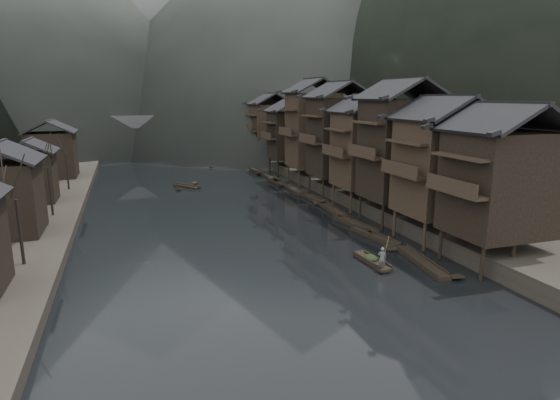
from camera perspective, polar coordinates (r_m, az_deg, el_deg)
name	(u,v)px	position (r m, az deg, el deg)	size (l,w,h in m)	color
water	(256,255)	(39.80, -2.99, -6.74)	(300.00, 300.00, 0.00)	black
right_bank	(380,163)	(89.28, 12.12, 4.41)	(40.00, 200.00, 1.80)	#2D2823
stilt_houses	(344,129)	(61.99, 7.79, 8.52)	(9.00, 67.60, 15.97)	black
left_houses	(24,167)	(57.88, -28.79, 3.58)	(8.10, 53.20, 8.73)	black
bare_trees	(46,171)	(48.35, -26.66, 3.16)	(3.62, 43.08, 7.24)	black
moored_sampans	(310,199)	(60.03, 3.68, 0.10)	(2.53, 56.99, 0.47)	black
midriver_boats	(205,173)	(81.09, -9.08, 3.23)	(12.25, 24.86, 0.45)	black
stone_bridge	(171,132)	(109.00, -13.16, 8.03)	(40.00, 6.00, 9.00)	#4C4C4F
hero_sampan	(372,261)	(38.45, 11.16, -7.36)	(1.26, 4.77, 0.43)	black
cargo_heap	(371,254)	(38.45, 11.05, -6.50)	(1.04, 1.36, 0.63)	black
boatman	(382,255)	(36.69, 12.35, -6.58)	(0.63, 0.41, 1.73)	slate
bamboo_pole	(386,222)	(36.03, 12.82, -2.58)	(0.06, 0.06, 3.99)	#8C7A51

